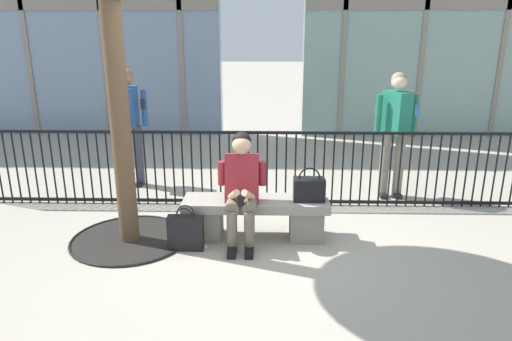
{
  "coord_description": "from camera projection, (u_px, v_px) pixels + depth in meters",
  "views": [
    {
      "loc": [
        0.12,
        -4.73,
        2.23
      ],
      "look_at": [
        0.0,
        0.1,
        0.75
      ],
      "focal_mm": 32.24,
      "sensor_mm": 36.0,
      "label": 1
    }
  ],
  "objects": [
    {
      "name": "plaza_railing",
      "position": [
        258.0,
        168.0,
        5.98
      ],
      "size": [
        7.14,
        0.04,
        1.0
      ],
      "color": "black",
      "rests_on": "ground"
    },
    {
      "name": "seated_person_with_phone",
      "position": [
        242.0,
        186.0,
        4.87
      ],
      "size": [
        0.52,
        0.66,
        1.21
      ],
      "color": "#6B6051",
      "rests_on": "ground"
    },
    {
      "name": "stone_bench",
      "position": [
        256.0,
        214.0,
        5.1
      ],
      "size": [
        1.6,
        0.44,
        0.45
      ],
      "color": "gray",
      "rests_on": "ground"
    },
    {
      "name": "handbag_on_bench",
      "position": [
        309.0,
        189.0,
        4.99
      ],
      "size": [
        0.34,
        0.19,
        0.37
      ],
      "color": "black",
      "rests_on": "stone_bench"
    },
    {
      "name": "ground_plane",
      "position": [
        256.0,
        237.0,
        5.18
      ],
      "size": [
        60.0,
        60.0,
        0.0
      ],
      "primitive_type": "plane",
      "color": "#A8A091"
    },
    {
      "name": "shopping_bag",
      "position": [
        186.0,
        232.0,
        4.82
      ],
      "size": [
        0.37,
        0.12,
        0.49
      ],
      "color": "black",
      "rests_on": "ground"
    },
    {
      "name": "bystander_at_railing",
      "position": [
        395.0,
        126.0,
        6.16
      ],
      "size": [
        0.55,
        0.44,
        1.71
      ],
      "color": "gray",
      "rests_on": "ground"
    },
    {
      "name": "bystander_further_back",
      "position": [
        129.0,
        119.0,
        6.64
      ],
      "size": [
        0.55,
        0.39,
        1.71
      ],
      "color": "#383D4C",
      "rests_on": "ground"
    }
  ]
}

